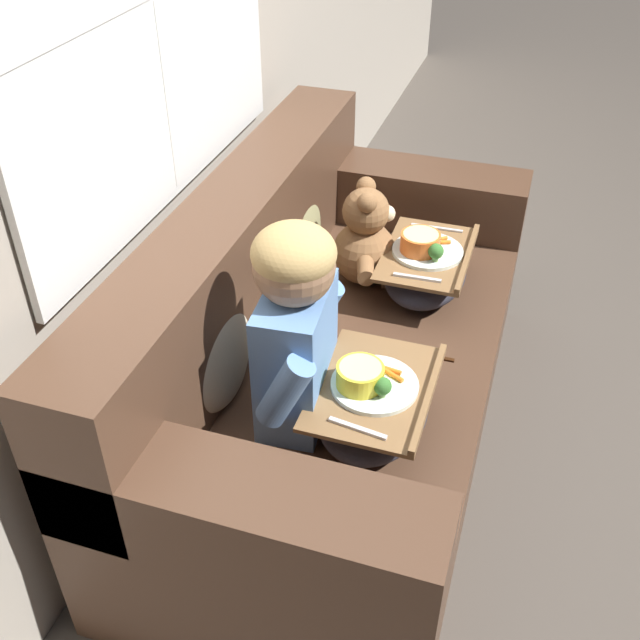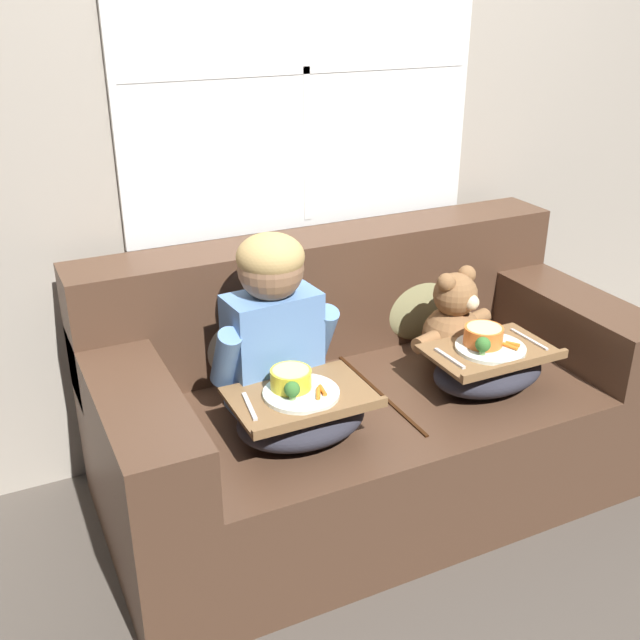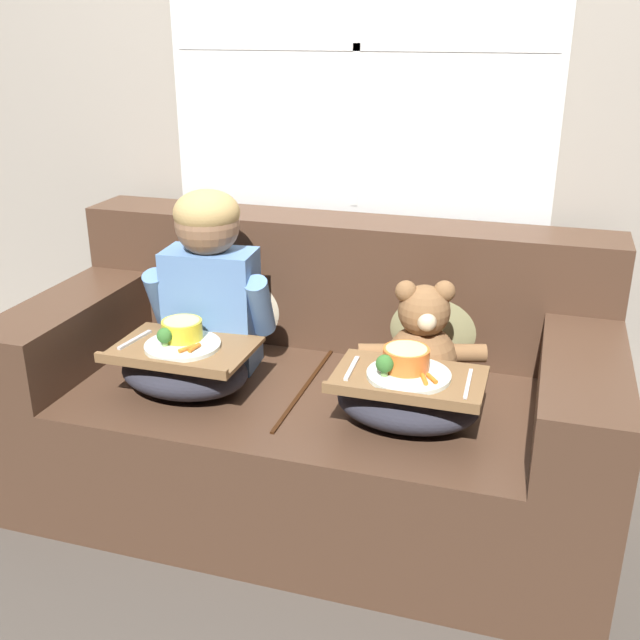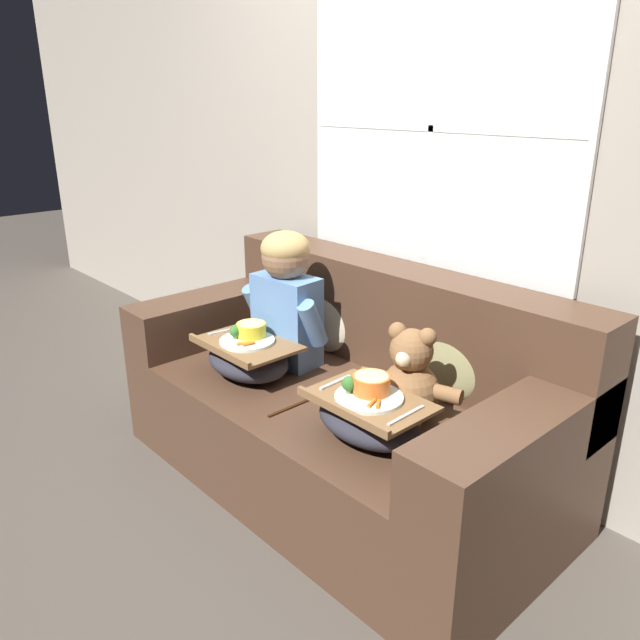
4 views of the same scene
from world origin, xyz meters
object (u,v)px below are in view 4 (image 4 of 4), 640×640
object	(u,v)px
teddy_bear	(409,380)
lap_tray_child	(248,356)
couch	(348,407)
throw_pillow_behind_child	(327,311)
child_figure	(286,292)
lap_tray_teddy	(368,415)
throw_pillow_behind_teddy	(451,355)

from	to	relation	value
teddy_bear	lap_tray_child	xyz separation A→B (m)	(-0.66, -0.20, -0.06)
couch	throw_pillow_behind_child	distance (m)	0.47
lap_tray_child	throw_pillow_behind_child	bearing A→B (deg)	89.85
child_figure	lap_tray_teddy	size ratio (longest dim) A/B	1.40
teddy_bear	lap_tray_child	world-z (taller)	teddy_bear
throw_pillow_behind_teddy	lap_tray_teddy	bearing A→B (deg)	-90.17
child_figure	lap_tray_child	size ratio (longest dim) A/B	1.40
child_figure	lap_tray_child	world-z (taller)	child_figure
couch	lap_tray_teddy	size ratio (longest dim) A/B	4.41
child_figure	throw_pillow_behind_teddy	bearing A→B (deg)	19.22
throw_pillow_behind_child	child_figure	bearing A→B (deg)	-89.98
throw_pillow_behind_teddy	teddy_bear	distance (m)	0.23
throw_pillow_behind_child	child_figure	size ratio (longest dim) A/B	0.67
throw_pillow_behind_child	lap_tray_child	size ratio (longest dim) A/B	0.94
couch	child_figure	bearing A→B (deg)	-174.18
teddy_bear	lap_tray_teddy	world-z (taller)	teddy_bear
child_figure	lap_tray_child	xyz separation A→B (m)	(-0.00, -0.20, -0.22)
child_figure	lap_tray_teddy	world-z (taller)	child_figure
lap_tray_teddy	throw_pillow_behind_teddy	bearing A→B (deg)	89.83
child_figure	teddy_bear	world-z (taller)	child_figure
couch	throw_pillow_behind_child	bearing A→B (deg)	149.24
couch	lap_tray_teddy	xyz separation A→B (m)	(0.33, -0.24, 0.18)
teddy_bear	lap_tray_teddy	bearing A→B (deg)	-90.76
teddy_bear	child_figure	bearing A→B (deg)	179.69
couch	throw_pillow_behind_teddy	size ratio (longest dim) A/B	4.99
throw_pillow_behind_child	throw_pillow_behind_teddy	world-z (taller)	throw_pillow_behind_child
couch	throw_pillow_behind_teddy	xyz separation A→B (m)	(0.33, 0.20, 0.27)
throw_pillow_behind_child	lap_tray_teddy	distance (m)	0.79
couch	lap_tray_teddy	bearing A→B (deg)	-35.77
couch	lap_tray_teddy	world-z (taller)	couch
couch	child_figure	distance (m)	0.52
couch	child_figure	world-z (taller)	child_figure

